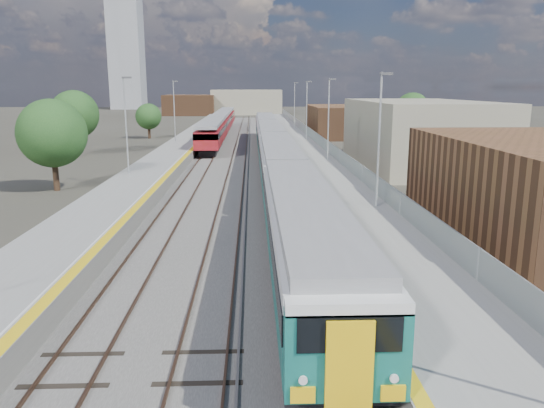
{
  "coord_description": "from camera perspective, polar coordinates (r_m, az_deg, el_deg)",
  "views": [
    {
      "loc": [
        -0.5,
        -7.47,
        7.7
      ],
      "look_at": [
        0.43,
        17.42,
        2.2
      ],
      "focal_mm": 35.0,
      "sensor_mm": 36.0,
      "label": 1
    }
  ],
  "objects": [
    {
      "name": "ground",
      "position": [
        57.99,
        -1.64,
        4.81
      ],
      "size": [
        320.0,
        320.0,
        0.0
      ],
      "primitive_type": "plane",
      "color": "#47443A",
      "rests_on": "ground"
    },
    {
      "name": "ballast_bed",
      "position": [
        60.49,
        -3.8,
        5.14
      ],
      "size": [
        10.5,
        155.0,
        0.06
      ],
      "primitive_type": "cube",
      "color": "#565451",
      "rests_on": "ground"
    },
    {
      "name": "tracks",
      "position": [
        62.12,
        -3.2,
        5.41
      ],
      "size": [
        8.96,
        160.0,
        0.17
      ],
      "color": "#4C3323",
      "rests_on": "ground"
    },
    {
      "name": "platform_right",
      "position": [
        60.67,
        3.36,
        5.64
      ],
      "size": [
        4.7,
        155.0,
        8.52
      ],
      "color": "slate",
      "rests_on": "ground"
    },
    {
      "name": "platform_left",
      "position": [
        60.99,
        -10.23,
        5.49
      ],
      "size": [
        4.3,
        155.0,
        8.52
      ],
      "color": "slate",
      "rests_on": "ground"
    },
    {
      "name": "buildings",
      "position": [
        147.16,
        -9.28,
        13.46
      ],
      "size": [
        72.0,
        185.5,
        40.0
      ],
      "color": "brown",
      "rests_on": "ground"
    },
    {
      "name": "green_train",
      "position": [
        49.31,
        0.2,
        6.0
      ],
      "size": [
        2.79,
        77.72,
        3.07
      ],
      "color": "black",
      "rests_on": "ground"
    },
    {
      "name": "red_train",
      "position": [
        85.51,
        -5.55,
        8.61
      ],
      "size": [
        2.76,
        56.03,
        3.49
      ],
      "color": "black",
      "rests_on": "ground"
    },
    {
      "name": "tree_a",
      "position": [
        43.04,
        -22.58,
        7.03
      ],
      "size": [
        5.09,
        5.09,
        6.89
      ],
      "color": "#382619",
      "rests_on": "ground"
    },
    {
      "name": "tree_b",
      "position": [
        65.39,
        -20.48,
        9.01
      ],
      "size": [
        5.46,
        5.46,
        7.4
      ],
      "color": "#382619",
      "rests_on": "ground"
    },
    {
      "name": "tree_c",
      "position": [
        84.07,
        -13.14,
        9.15
      ],
      "size": [
        3.92,
        3.92,
        5.31
      ],
      "color": "#382619",
      "rests_on": "ground"
    },
    {
      "name": "tree_d",
      "position": [
        82.95,
        14.84,
        9.75
      ],
      "size": [
        5.13,
        5.13,
        6.96
      ],
      "color": "#382619",
      "rests_on": "ground"
    }
  ]
}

